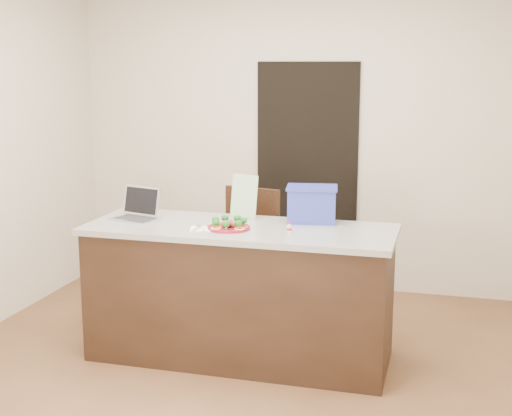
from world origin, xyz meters
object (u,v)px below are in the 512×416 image
(yogurt_bottle, at_px, (289,228))
(chair, at_px, (248,247))
(blue_box, at_px, (312,204))
(island, at_px, (240,293))
(laptop, at_px, (138,210))
(plate, at_px, (229,227))
(napkin, at_px, (202,229))

(yogurt_bottle, height_order, chair, chair)
(blue_box, height_order, chair, blue_box)
(island, distance_m, chair, 0.72)
(yogurt_bottle, xyz_separation_m, chair, (-0.50, 0.77, -0.35))
(island, distance_m, yogurt_bottle, 0.60)
(laptop, distance_m, blue_box, 1.21)
(chair, bearing_deg, plate, -69.91)
(napkin, relative_size, laptop, 0.41)
(island, xyz_separation_m, yogurt_bottle, (0.35, -0.07, 0.48))
(laptop, height_order, blue_box, blue_box)
(chair, bearing_deg, island, -65.37)
(yogurt_bottle, bearing_deg, napkin, -173.11)
(yogurt_bottle, distance_m, laptop, 1.12)
(napkin, distance_m, blue_box, 0.78)
(plate, distance_m, yogurt_bottle, 0.40)
(island, height_order, napkin, napkin)
(island, distance_m, napkin, 0.53)
(island, distance_m, plate, 0.48)
(blue_box, bearing_deg, chair, 134.71)
(plate, xyz_separation_m, blue_box, (0.48, 0.37, 0.11))
(napkin, height_order, yogurt_bottle, yogurt_bottle)
(napkin, bearing_deg, plate, 16.65)
(laptop, bearing_deg, island, 11.71)
(plate, relative_size, laptop, 0.78)
(napkin, relative_size, blue_box, 0.39)
(laptop, relative_size, chair, 0.34)
(napkin, distance_m, laptop, 0.57)
(plate, relative_size, blue_box, 0.74)
(napkin, distance_m, chair, 0.90)
(plate, xyz_separation_m, chair, (-0.09, 0.78, -0.34))
(island, bearing_deg, blue_box, 32.93)
(laptop, xyz_separation_m, chair, (0.61, 0.64, -0.39))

